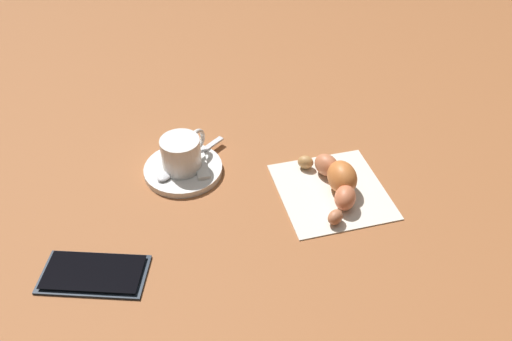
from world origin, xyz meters
The scene contains 8 objects.
ground_plane centered at (0.00, 0.00, 0.00)m, with size 1.80×1.80×0.00m, color #9A5B33.
saucer centered at (-0.11, 0.03, 0.01)m, with size 0.12×0.12×0.01m, color white.
espresso_cup centered at (-0.11, 0.03, 0.04)m, with size 0.07×0.08×0.05m.
teaspoon centered at (-0.11, 0.03, 0.01)m, with size 0.11×0.11×0.01m.
sugar_packet centered at (-0.08, 0.03, 0.01)m, with size 0.06×0.02×0.01m, color white.
napkin centered at (0.11, -0.04, 0.00)m, with size 0.16×0.16×0.00m, color silver.
croissant centered at (0.12, -0.04, 0.02)m, with size 0.08×0.15×0.05m.
cell_phone centered at (-0.23, -0.16, 0.00)m, with size 0.14×0.09×0.01m.
Camera 1 is at (-0.06, -0.58, 0.53)m, focal length 35.73 mm.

